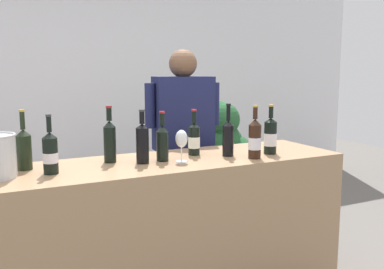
% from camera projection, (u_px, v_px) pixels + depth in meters
% --- Properties ---
extents(wall_back, '(8.00, 0.10, 2.80)m').
position_uv_depth(wall_back, '(76.00, 79.00, 4.83)').
color(wall_back, white).
rests_on(wall_back, ground_plane).
extents(counter, '(2.33, 0.64, 0.95)m').
position_uv_depth(counter, '(164.00, 234.00, 2.66)').
color(counter, '#9E7A56').
rests_on(counter, ground_plane).
extents(wine_bottle_0, '(0.08, 0.08, 0.32)m').
position_uv_depth(wine_bottle_0, '(50.00, 153.00, 2.25)').
color(wine_bottle_0, black).
rests_on(wine_bottle_0, counter).
extents(wine_bottle_1, '(0.07, 0.07, 0.34)m').
position_uv_depth(wine_bottle_1, '(110.00, 140.00, 2.53)').
color(wine_bottle_1, black).
rests_on(wine_bottle_1, counter).
extents(wine_bottle_2, '(0.07, 0.07, 0.31)m').
position_uv_depth(wine_bottle_2, '(162.00, 142.00, 2.57)').
color(wine_bottle_2, black).
rests_on(wine_bottle_2, counter).
extents(wine_bottle_3, '(0.08, 0.08, 0.33)m').
position_uv_depth(wine_bottle_3, '(270.00, 136.00, 2.80)').
color(wine_bottle_3, black).
rests_on(wine_bottle_3, counter).
extents(wine_bottle_4, '(0.07, 0.07, 0.34)m').
position_uv_depth(wine_bottle_4, '(228.00, 137.00, 2.72)').
color(wine_bottle_4, black).
rests_on(wine_bottle_4, counter).
extents(wine_bottle_5, '(0.08, 0.08, 0.30)m').
position_uv_depth(wine_bottle_5, '(194.00, 139.00, 2.76)').
color(wine_bottle_5, black).
rests_on(wine_bottle_5, counter).
extents(wine_bottle_6, '(0.08, 0.08, 0.32)m').
position_uv_depth(wine_bottle_6, '(142.00, 142.00, 2.51)').
color(wine_bottle_6, black).
rests_on(wine_bottle_6, counter).
extents(wine_bottle_7, '(0.08, 0.08, 0.34)m').
position_uv_depth(wine_bottle_7, '(255.00, 139.00, 2.65)').
color(wine_bottle_7, black).
rests_on(wine_bottle_7, counter).
extents(wine_bottle_8, '(0.08, 0.08, 0.34)m').
position_uv_depth(wine_bottle_8, '(24.00, 148.00, 2.34)').
color(wine_bottle_8, black).
rests_on(wine_bottle_8, counter).
extents(wine_glass, '(0.07, 0.07, 0.19)m').
position_uv_depth(wine_glass, '(181.00, 140.00, 2.55)').
color(wine_glass, silver).
rests_on(wine_glass, counter).
extents(person_server, '(0.60, 0.29, 1.65)m').
position_uv_depth(person_server, '(183.00, 158.00, 3.34)').
color(person_server, black).
rests_on(person_server, ground_plane).
extents(potted_shrub, '(0.59, 0.55, 1.21)m').
position_uv_depth(potted_shrub, '(223.00, 152.00, 4.10)').
color(potted_shrub, brown).
rests_on(potted_shrub, ground_plane).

